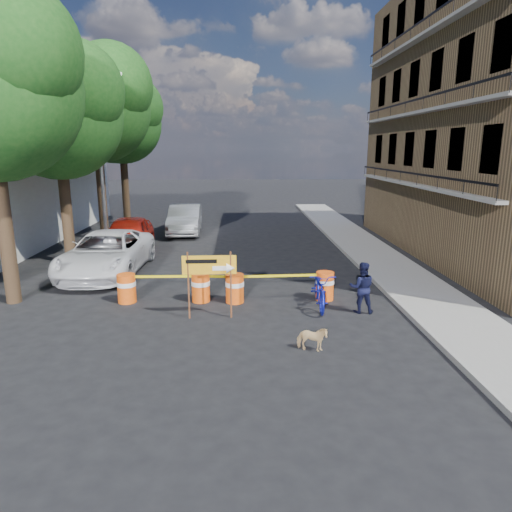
{
  "coord_description": "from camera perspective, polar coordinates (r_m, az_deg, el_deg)",
  "views": [
    {
      "loc": [
        0.24,
        -11.81,
        4.67
      ],
      "look_at": [
        0.78,
        2.48,
        1.3
      ],
      "focal_mm": 32.0,
      "sensor_mm": 36.0,
      "label": 1
    }
  ],
  "objects": [
    {
      "name": "barrel_far_right",
      "position": [
        14.57,
        8.6,
        -3.64
      ],
      "size": [
        0.58,
        0.58,
        0.9
      ],
      "color": "#E8530D",
      "rests_on": "ground"
    },
    {
      "name": "ground",
      "position": [
        12.7,
        -3.12,
        -8.34
      ],
      "size": [
        120.0,
        120.0,
        0.0
      ],
      "primitive_type": "plane",
      "color": "black",
      "rests_on": "ground"
    },
    {
      "name": "pedestrian",
      "position": [
        13.58,
        13.09,
        -3.85
      ],
      "size": [
        0.81,
        0.67,
        1.51
      ],
      "primitive_type": "imported",
      "rotation": [
        0.0,
        0.0,
        3.0
      ],
      "color": "black",
      "rests_on": "ground"
    },
    {
      "name": "dog",
      "position": [
        10.98,
        7.02,
        -10.23
      ],
      "size": [
        0.8,
        0.51,
        0.62
      ],
      "primitive_type": "imported",
      "rotation": [
        0.0,
        0.0,
        1.31
      ],
      "color": "#E5C083",
      "rests_on": "ground"
    },
    {
      "name": "bicycle",
      "position": [
        13.71,
        8.07,
        -2.07
      ],
      "size": [
        0.82,
        1.17,
        2.15
      ],
      "primitive_type": "imported",
      "rotation": [
        0.0,
        0.0,
        -0.06
      ],
      "color": "#141CA9",
      "rests_on": "ground"
    },
    {
      "name": "barrel_mid_right",
      "position": [
        14.17,
        -2.68,
        -3.98
      ],
      "size": [
        0.58,
        0.58,
        0.9
      ],
      "color": "#E8530D",
      "rests_on": "ground"
    },
    {
      "name": "barrel_mid_left",
      "position": [
        14.35,
        -6.92,
        -3.85
      ],
      "size": [
        0.58,
        0.58,
        0.9
      ],
      "color": "#E8530D",
      "rests_on": "ground"
    },
    {
      "name": "streetlamp",
      "position": [
        22.18,
        -18.73,
        11.82
      ],
      "size": [
        1.25,
        0.18,
        8.0
      ],
      "color": "gray",
      "rests_on": "ground"
    },
    {
      "name": "tree_far",
      "position": [
        29.68,
        -16.39,
        15.74
      ],
      "size": [
        5.04,
        4.8,
        8.84
      ],
      "color": "#332316",
      "rests_on": "ground"
    },
    {
      "name": "sidewalk_east",
      "position": [
        19.33,
        15.87,
        -1.0
      ],
      "size": [
        2.4,
        40.0,
        0.15
      ],
      "primitive_type": "cube",
      "color": "gray",
      "rests_on": "ground"
    },
    {
      "name": "detour_sign",
      "position": [
        12.64,
        -4.95,
        -1.72
      ],
      "size": [
        1.5,
        0.28,
        1.92
      ],
      "rotation": [
        0.0,
        0.0,
        0.02
      ],
      "color": "#592D19",
      "rests_on": "ground"
    },
    {
      "name": "suv_white",
      "position": [
        18.22,
        -18.16,
        0.32
      ],
      "size": [
        2.82,
        5.82,
        1.59
      ],
      "primitive_type": "imported",
      "rotation": [
        0.0,
        0.0,
        -0.03
      ],
      "color": "white",
      "rests_on": "ground"
    },
    {
      "name": "sedan_silver",
      "position": [
        26.0,
        -8.88,
        4.54
      ],
      "size": [
        1.88,
        4.91,
        1.6
      ],
      "primitive_type": "imported",
      "rotation": [
        0.0,
        0.0,
        0.04
      ],
      "color": "#ACAEB4",
      "rests_on": "ground"
    },
    {
      "name": "sedan_red",
      "position": [
        21.52,
        -15.69,
        2.49
      ],
      "size": [
        2.24,
        4.98,
        1.66
      ],
      "primitive_type": "imported",
      "rotation": [
        0.0,
        0.0,
        0.06
      ],
      "color": "#99170C",
      "rests_on": "ground"
    },
    {
      "name": "tree_mid_b",
      "position": [
        24.89,
        -19.32,
        17.27
      ],
      "size": [
        5.67,
        5.4,
        9.62
      ],
      "color": "#332316",
      "rests_on": "ground"
    },
    {
      "name": "tree_mid_a",
      "position": [
        20.1,
        -23.42,
        16.03
      ],
      "size": [
        5.25,
        5.0,
        8.68
      ],
      "color": "#332316",
      "rests_on": "ground"
    },
    {
      "name": "barrel_far_left",
      "position": [
        14.72,
        -15.88,
        -3.83
      ],
      "size": [
        0.58,
        0.58,
        0.9
      ],
      "color": "#E8530D",
      "rests_on": "ground"
    }
  ]
}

